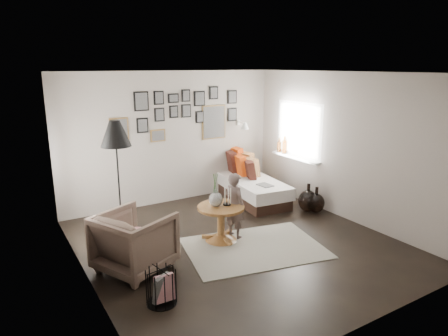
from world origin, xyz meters
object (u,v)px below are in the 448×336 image
magazine_basket (161,287)px  demijohn_small (316,203)px  pedestal_table (221,225)px  armchair (135,241)px  vase (216,197)px  daybed (248,184)px  demijohn_large (308,201)px  child (235,205)px  floor_lamp (116,138)px

magazine_basket → demijohn_small: bearing=19.0°
pedestal_table → armchair: (-1.46, -0.18, 0.14)m
demijohn_small → vase: bearing=-176.9°
armchair → demijohn_small: size_ratio=1.80×
pedestal_table → daybed: size_ratio=0.35×
demijohn_large → armchair: bearing=-172.8°
pedestal_table → magazine_basket: pedestal_table is taller
armchair → magazine_basket: (-0.01, -0.93, -0.20)m
daybed → magazine_basket: size_ratio=4.86×
armchair → child: child is taller
magazine_basket → demijohn_large: size_ratio=0.78×
floor_lamp → magazine_basket: (-0.12, -1.85, -1.45)m
daybed → floor_lamp: 3.30m
vase → demijohn_small: 2.32m
daybed → demijohn_large: 1.35m
demijohn_small → pedestal_table: bearing=-176.3°
vase → daybed: 2.25m
floor_lamp → child: (1.62, -0.73, -1.12)m
daybed → magazine_basket: bearing=-133.1°
vase → child: bearing=-1.3°
pedestal_table → armchair: 1.48m
vase → magazine_basket: vase is taller
child → pedestal_table: bearing=79.1°
vase → child: size_ratio=0.49×
demijohn_large → daybed: bearing=112.7°
demijohn_small → daybed: bearing=114.3°
daybed → vase: bearing=-131.7°
daybed → demijohn_large: size_ratio=3.80×
daybed → demijohn_small: bearing=-59.6°
pedestal_table → demijohn_small: size_ratio=1.48×
daybed → child: (-1.29, -1.49, 0.22)m
floor_lamp → demijohn_large: 3.76m
pedestal_table → floor_lamp: bearing=151.5°
magazine_basket → demijohn_large: bearing=21.1°
magazine_basket → demijohn_large: 3.81m
floor_lamp → demijohn_small: bearing=-9.6°
vase → demijohn_large: 2.23m
demijohn_small → child: bearing=-176.1°
demijohn_small → armchair: bearing=-174.9°
floor_lamp → magazine_basket: size_ratio=4.50×
demijohn_large → demijohn_small: (0.09, -0.12, -0.02)m
pedestal_table → daybed: 2.16m
daybed → floor_lamp: size_ratio=1.08×
armchair → floor_lamp: 1.56m
pedestal_table → demijohn_small: pedestal_table is taller
magazine_basket → demijohn_small: (3.64, 1.25, -0.02)m
daybed → child: child is taller
pedestal_table → floor_lamp: floor_lamp is taller
armchair → vase: bearing=-106.7°
vase → daybed: vase is taller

